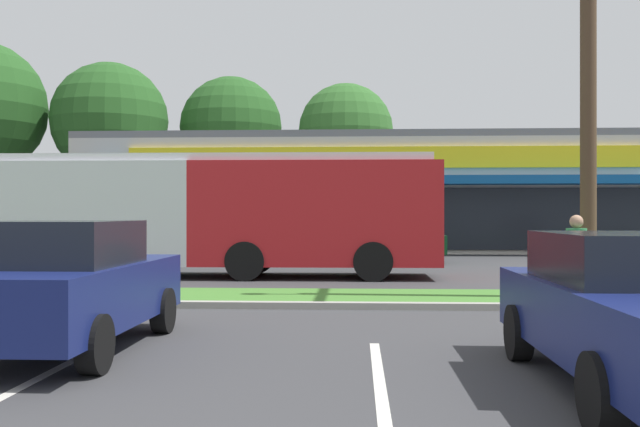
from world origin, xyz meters
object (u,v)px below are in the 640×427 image
object	(u,v)px
utility_pole	(580,40)
car_0	(640,309)
car_1	(378,241)
pedestrian_by_pole	(576,265)
city_bus	(219,211)
car_4	(62,285)

from	to	relation	value
utility_pole	car_0	size ratio (longest dim) A/B	2.06
car_1	pedestrian_by_pole	size ratio (longest dim) A/B	2.68
city_bus	car_1	bearing A→B (deg)	-127.90
utility_pole	pedestrian_by_pole	world-z (taller)	utility_pole
car_0	pedestrian_by_pole	size ratio (longest dim) A/B	2.69
pedestrian_by_pole	car_4	bearing A→B (deg)	-97.73
city_bus	car_4	world-z (taller)	city_bus
car_0	car_1	xyz separation A→B (m)	(-2.00, 17.84, -0.02)
city_bus	pedestrian_by_pole	size ratio (longest dim) A/B	7.05
utility_pole	car_4	xyz separation A→B (m)	(-7.86, -5.09, -4.17)
pedestrian_by_pole	car_0	bearing A→B (deg)	-43.45
car_1	utility_pole	bearing A→B (deg)	-72.50
car_1	pedestrian_by_pole	distance (m)	13.09
city_bus	car_0	distance (m)	13.68
car_0	car_1	distance (m)	17.95
car_0	city_bus	bearing A→B (deg)	-151.79
utility_pole	car_4	bearing A→B (deg)	-147.08
utility_pole	car_0	distance (m)	8.07
pedestrian_by_pole	city_bus	bearing A→B (deg)	-166.26
utility_pole	car_0	bearing A→B (deg)	-102.58
pedestrian_by_pole	utility_pole	bearing A→B (deg)	127.94
utility_pole	car_4	world-z (taller)	utility_pole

